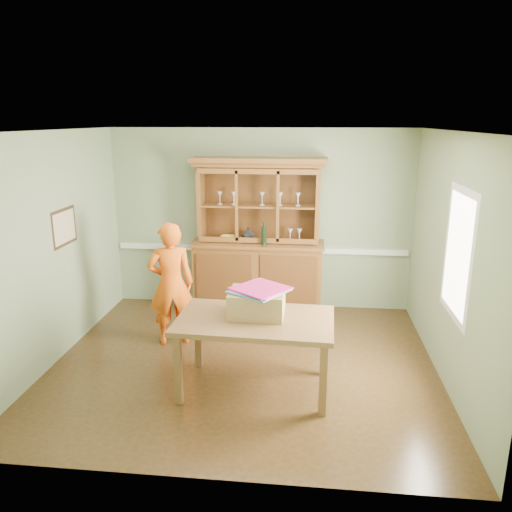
# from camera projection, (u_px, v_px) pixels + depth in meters

# --- Properties ---
(floor) EXTENTS (4.50, 4.50, 0.00)m
(floor) POSITION_uv_depth(u_px,v_px,m) (244.00, 363.00, 5.96)
(floor) COLOR #4E3419
(floor) RESTS_ON ground
(ceiling) EXTENTS (4.50, 4.50, 0.00)m
(ceiling) POSITION_uv_depth(u_px,v_px,m) (242.00, 131.00, 5.24)
(ceiling) COLOR white
(ceiling) RESTS_ON wall_back
(wall_back) EXTENTS (4.50, 0.00, 4.50)m
(wall_back) POSITION_uv_depth(u_px,v_px,m) (261.00, 220.00, 7.52)
(wall_back) COLOR gray
(wall_back) RESTS_ON floor
(wall_left) EXTENTS (0.00, 4.00, 4.00)m
(wall_left) POSITION_uv_depth(u_px,v_px,m) (53.00, 249.00, 5.83)
(wall_left) COLOR gray
(wall_left) RESTS_ON floor
(wall_right) EXTENTS (0.00, 4.00, 4.00)m
(wall_right) POSITION_uv_depth(u_px,v_px,m) (450.00, 260.00, 5.37)
(wall_right) COLOR gray
(wall_right) RESTS_ON floor
(wall_front) EXTENTS (4.50, 0.00, 4.50)m
(wall_front) POSITION_uv_depth(u_px,v_px,m) (207.00, 325.00, 3.68)
(wall_front) COLOR gray
(wall_front) RESTS_ON floor
(chair_rail) EXTENTS (4.41, 0.05, 0.08)m
(chair_rail) POSITION_uv_depth(u_px,v_px,m) (260.00, 249.00, 7.61)
(chair_rail) COLOR white
(chair_rail) RESTS_ON wall_back
(framed_map) EXTENTS (0.03, 0.60, 0.46)m
(framed_map) POSITION_uv_depth(u_px,v_px,m) (65.00, 227.00, 6.06)
(framed_map) COLOR #372616
(framed_map) RESTS_ON wall_left
(window_panel) EXTENTS (0.03, 0.96, 1.36)m
(window_panel) POSITION_uv_depth(u_px,v_px,m) (457.00, 254.00, 5.04)
(window_panel) COLOR white
(window_panel) RESTS_ON wall_right
(china_hutch) EXTENTS (1.95, 0.64, 2.29)m
(china_hutch) POSITION_uv_depth(u_px,v_px,m) (258.00, 259.00, 7.41)
(china_hutch) COLOR brown
(china_hutch) RESTS_ON floor
(dining_table) EXTENTS (1.67, 1.04, 0.81)m
(dining_table) POSITION_uv_depth(u_px,v_px,m) (255.00, 327.00, 5.22)
(dining_table) COLOR brown
(dining_table) RESTS_ON floor
(cardboard_box) EXTENTS (0.58, 0.47, 0.27)m
(cardboard_box) POSITION_uv_depth(u_px,v_px,m) (257.00, 303.00, 5.25)
(cardboard_box) COLOR tan
(cardboard_box) RESTS_ON dining_table
(kite_stack) EXTENTS (0.68, 0.68, 0.04)m
(kite_stack) POSITION_uv_depth(u_px,v_px,m) (259.00, 290.00, 5.19)
(kite_stack) COLOR #34B16B
(kite_stack) RESTS_ON cardboard_box
(person) EXTENTS (0.67, 0.55, 1.60)m
(person) POSITION_uv_depth(u_px,v_px,m) (171.00, 284.00, 6.32)
(person) COLOR #F35E0F
(person) RESTS_ON floor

